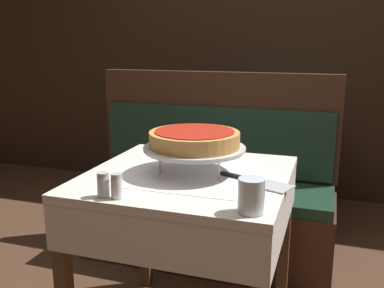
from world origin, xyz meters
The scene contains 12 objects.
dining_table_front centered at (0.00, 0.00, 0.63)m, with size 0.77×0.77×0.75m.
dining_table_rear centered at (0.20, 1.57, 0.64)m, with size 0.64×0.64×0.75m.
booth_bench centered at (-0.14, 0.75, 0.33)m, with size 1.42×0.47×1.08m.
back_wall_panel centered at (0.00, 2.02, 1.20)m, with size 6.00×0.04×2.40m, color black.
pizza_pan_stand centered at (0.02, 0.02, 0.85)m, with size 0.40×0.40×0.10m.
deep_dish_pizza centered at (0.02, 0.02, 0.89)m, with size 0.35×0.35×0.06m.
pizza_server centered at (0.28, -0.04, 0.76)m, with size 0.29×0.16×0.01m.
water_glass_near centered at (0.31, -0.32, 0.81)m, with size 0.08×0.08×0.10m.
salt_shaker centered at (-0.18, -0.33, 0.79)m, with size 0.04×0.04×0.08m.
pepper_shaker centered at (-0.13, -0.33, 0.79)m, with size 0.04×0.04×0.08m.
napkin_holder centered at (-0.11, 0.34, 0.80)m, with size 0.10×0.05×0.09m.
condiment_caddy centered at (0.27, 1.65, 0.79)m, with size 0.14×0.14×0.17m.
Camera 1 is at (0.52, -1.51, 1.25)m, focal length 40.00 mm.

